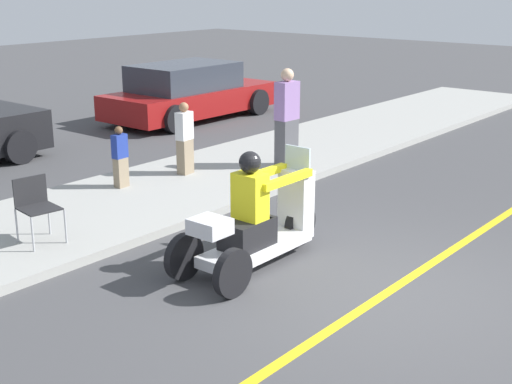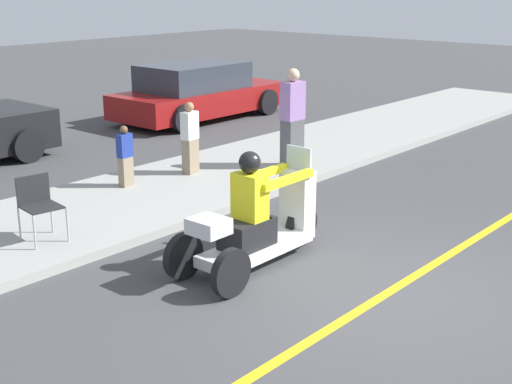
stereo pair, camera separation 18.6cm
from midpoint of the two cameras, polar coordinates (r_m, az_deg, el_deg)
ground_plane at (r=8.04m, az=9.73°, el=-7.99°), size 60.00×60.00×0.00m
lane_stripe at (r=7.81m, az=8.64°, el=-8.69°), size 24.00×0.12×0.01m
sidewalk_strip at (r=10.86m, az=-11.72°, el=-1.13°), size 28.00×2.80×0.12m
motorcycle_trike at (r=8.50m, az=-0.54°, el=-2.68°), size 2.30×0.84×1.43m
spectator_near_curb at (r=11.51m, az=-11.26°, el=2.69°), size 0.24×0.15×0.99m
spectator_mid_group at (r=12.12m, az=-6.16°, el=4.19°), size 0.31×0.21×1.22m
spectator_with_child at (r=12.50m, az=2.05°, el=5.80°), size 0.42×0.27×1.73m
folding_chair_set_back at (r=9.39m, az=-17.78°, el=-0.82°), size 0.52×0.52×0.82m
parked_car_lot_center at (r=17.54m, az=-5.67°, el=7.91°), size 4.50×2.02×1.36m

